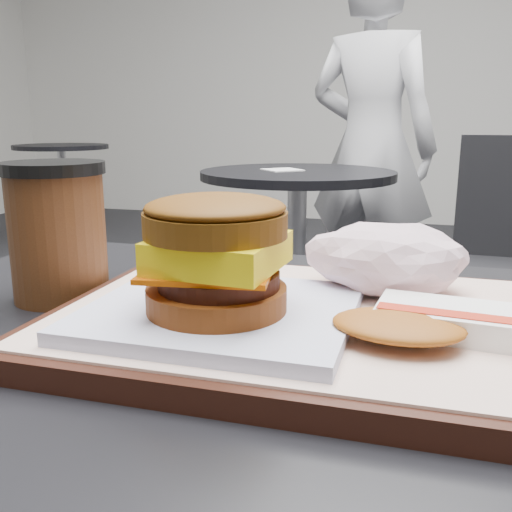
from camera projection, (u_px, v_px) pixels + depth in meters
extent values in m
cube|color=silver|center=(421.00, 50.00, 4.90)|extent=(8.00, 0.10, 3.00)
cube|color=black|center=(292.00, 382.00, 0.41)|extent=(0.80, 0.60, 0.04)
cube|color=black|center=(304.00, 324.00, 0.44)|extent=(0.38, 0.28, 0.02)
cube|color=silver|center=(304.00, 311.00, 0.44)|extent=(0.36, 0.26, 0.00)
cube|color=white|center=(222.00, 311.00, 0.42)|extent=(0.19, 0.17, 0.01)
cylinder|color=brown|center=(217.00, 298.00, 0.41)|extent=(0.10, 0.10, 0.02)
cylinder|color=#351108|center=(219.00, 279.00, 0.40)|extent=(0.09, 0.09, 0.01)
cube|color=#CE5207|center=(212.00, 268.00, 0.40)|extent=(0.10, 0.10, 0.00)
cube|color=yellow|center=(219.00, 252.00, 0.39)|extent=(0.09, 0.09, 0.02)
cylinder|color=brown|center=(215.00, 224.00, 0.39)|extent=(0.10, 0.10, 0.02)
ellipsoid|color=brown|center=(215.00, 207.00, 0.39)|extent=(0.10, 0.10, 0.02)
cube|color=white|center=(445.00, 319.00, 0.39)|extent=(0.10, 0.06, 0.02)
cube|color=red|center=(447.00, 313.00, 0.37)|extent=(0.09, 0.02, 0.00)
ellipsoid|color=#AD611B|center=(398.00, 326.00, 0.37)|extent=(0.09, 0.07, 0.01)
cylinder|color=#452310|center=(58.00, 233.00, 0.52)|extent=(0.08, 0.08, 0.12)
cylinder|color=black|center=(52.00, 168.00, 0.50)|extent=(0.09, 0.09, 0.01)
cylinder|color=black|center=(294.00, 362.00, 2.22)|extent=(0.44, 0.44, 0.02)
cylinder|color=#A5A5AA|center=(296.00, 273.00, 2.13)|extent=(0.07, 0.07, 0.70)
cylinder|color=black|center=(298.00, 175.00, 2.04)|extent=(0.70, 0.70, 0.03)
cube|color=white|center=(282.00, 170.00, 2.05)|extent=(0.17, 0.17, 0.00)
cylinder|color=#B5B5BA|center=(449.00, 324.00, 2.03)|extent=(0.06, 0.06, 0.44)
cube|color=black|center=(454.00, 259.00, 1.97)|extent=(0.43, 0.43, 0.04)
imported|color=silver|center=(371.00, 148.00, 2.54)|extent=(0.67, 0.54, 1.61)
cylinder|color=black|center=(69.00, 246.00, 4.22)|extent=(0.40, 0.40, 0.02)
cylinder|color=#A5A5AA|center=(65.00, 198.00, 4.13)|extent=(0.06, 0.06, 0.70)
cylinder|color=black|center=(61.00, 147.00, 4.05)|extent=(0.66, 0.66, 0.03)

